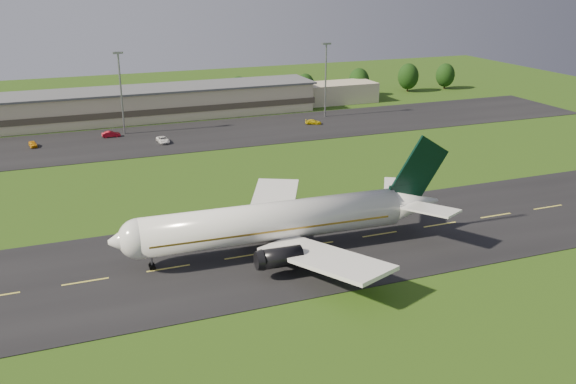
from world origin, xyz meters
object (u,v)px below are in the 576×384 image
object	(u,v)px
service_vehicle_d	(313,122)
service_vehicle_a	(33,144)
light_mast_east	(326,71)
service_vehicle_b	(111,134)
service_vehicle_c	(163,140)
terminal	(120,106)
light_mast_centre	(120,83)
airliner	(279,222)

from	to	relation	value
service_vehicle_d	service_vehicle_a	bearing A→B (deg)	109.78
light_mast_east	service_vehicle_b	bearing A→B (deg)	-177.91
service_vehicle_b	service_vehicle_c	distance (m)	14.67
light_mast_east	service_vehicle_a	size ratio (longest dim) A/B	5.21
service_vehicle_a	terminal	bearing A→B (deg)	34.59
service_vehicle_a	service_vehicle_b	size ratio (longest dim) A/B	0.89
service_vehicle_c	service_vehicle_b	bearing A→B (deg)	133.55
terminal	light_mast_centre	distance (m)	18.45
light_mast_centre	service_vehicle_a	size ratio (longest dim) A/B	5.21
light_mast_east	service_vehicle_b	world-z (taller)	light_mast_east
light_mast_east	service_vehicle_d	bearing A→B (deg)	-132.11
light_mast_east	service_vehicle_a	world-z (taller)	light_mast_east
light_mast_east	service_vehicle_c	distance (m)	50.62
airliner	service_vehicle_b	bearing A→B (deg)	102.91
terminal	service_vehicle_c	size ratio (longest dim) A/B	28.65
terminal	service_vehicle_c	distance (m)	29.04
airliner	terminal	bearing A→B (deg)	98.05
terminal	service_vehicle_b	distance (m)	19.22
airliner	service_vehicle_c	bearing A→B (deg)	95.52
light_mast_centre	service_vehicle_c	bearing A→B (deg)	-58.79
airliner	light_mast_east	size ratio (longest dim) A/B	2.52
terminal	service_vehicle_d	world-z (taller)	terminal
airliner	light_mast_east	xyz separation A→B (m)	(43.75, 80.03, 8.08)
service_vehicle_a	service_vehicle_c	xyz separation A→B (m)	(28.81, -7.05, 0.04)
service_vehicle_a	service_vehicle_c	bearing A→B (deg)	-21.95
light_mast_centre	light_mast_east	xyz separation A→B (m)	(55.00, 0.00, 0.00)
light_mast_centre	service_vehicle_d	bearing A→B (deg)	-8.85
light_mast_east	service_vehicle_a	xyz separation A→B (m)	(-76.50, -5.02, -11.97)
airliner	service_vehicle_c	xyz separation A→B (m)	(-3.94, 67.96, -3.86)
airliner	service_vehicle_b	distance (m)	79.38
service_vehicle_a	service_vehicle_b	world-z (taller)	service_vehicle_b
service_vehicle_c	airliner	bearing A→B (deg)	-90.51
light_mast_east	service_vehicle_c	bearing A→B (deg)	-165.80
airliner	service_vehicle_b	world-z (taller)	airliner
service_vehicle_a	service_vehicle_c	distance (m)	29.66
light_mast_east	light_mast_centre	bearing A→B (deg)	180.00
light_mast_east	terminal	bearing A→B (deg)	163.20
terminal	service_vehicle_a	size ratio (longest dim) A/B	37.09
light_mast_centre	service_vehicle_a	distance (m)	25.12
terminal	light_mast_centre	world-z (taller)	light_mast_centre
service_vehicle_d	light_mast_centre	bearing A→B (deg)	102.97
service_vehicle_a	service_vehicle_d	distance (m)	69.76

